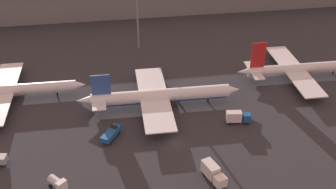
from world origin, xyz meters
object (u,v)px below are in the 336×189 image
airplane_1 (159,96)px  service_vehicle_5 (57,183)px  airplane_0 (7,91)px  airplane_2 (297,69)px  service_vehicle_0 (237,117)px  service_vehicle_1 (111,134)px  service_vehicle_3 (213,173)px

airplane_1 → service_vehicle_5: size_ratio=9.55×
airplane_0 → service_vehicle_5: (16.95, -40.52, -1.22)m
airplane_1 → airplane_2: 47.56m
service_vehicle_0 → airplane_1: bearing=157.6°
airplane_0 → airplane_2: 90.63m
airplane_2 → service_vehicle_1: bearing=-158.5°
service_vehicle_1 → service_vehicle_3: 29.49m
airplane_2 → service_vehicle_3: size_ratio=5.27×
service_vehicle_3 → service_vehicle_5: bearing=-113.7°
service_vehicle_3 → airplane_0: bearing=-149.2°
service_vehicle_0 → service_vehicle_5: (-46.97, -17.88, -0.28)m
service_vehicle_0 → service_vehicle_3: (-12.11, -20.55, 0.14)m
airplane_1 → service_vehicle_1: airplane_1 is taller
service_vehicle_3 → service_vehicle_5: (-34.86, 2.66, -0.42)m
service_vehicle_1 → service_vehicle_3: size_ratio=0.93×
airplane_0 → airplane_1: 45.41m
service_vehicle_0 → service_vehicle_5: size_ratio=1.38×
service_vehicle_1 → service_vehicle_5: (-12.63, -16.70, 0.32)m
service_vehicle_1 → service_vehicle_3: bearing=-98.6°
airplane_1 → service_vehicle_3: 33.26m
service_vehicle_0 → service_vehicle_1: bearing=-169.8°
airplane_1 → service_vehicle_0: 23.11m
airplane_0 → airplane_1: (44.09, -10.85, 0.41)m
airplane_2 → service_vehicle_3: (-38.81, -42.14, -0.80)m
service_vehicle_5 → service_vehicle_1: bearing=102.8°
airplane_2 → service_vehicle_0: (-26.70, -21.59, -0.94)m
airplane_0 → service_vehicle_1: (29.58, -23.82, -1.54)m
airplane_0 → airplane_2: (90.62, -1.04, 0.00)m
airplane_0 → airplane_1: size_ratio=0.96×
service_vehicle_1 → service_vehicle_3: (22.23, -19.36, 0.75)m
airplane_0 → service_vehicle_5: size_ratio=9.21×
airplane_0 → service_vehicle_3: (51.81, -43.18, -0.80)m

